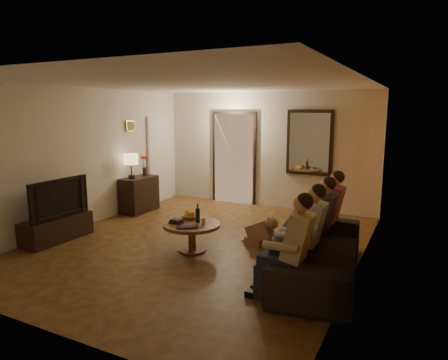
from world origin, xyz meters
The scene contains 33 objects.
floor centered at (0.00, 0.00, 0.00)m, with size 5.00×6.00×0.01m, color #422512.
ceiling centered at (0.00, 0.00, 2.60)m, with size 5.00×6.00×0.01m, color white.
back_wall centered at (0.00, 3.00, 1.30)m, with size 5.00×0.02×2.60m, color beige.
front_wall centered at (0.00, -3.00, 1.30)m, with size 5.00×0.02×2.60m, color beige.
left_wall centered at (-2.50, 0.00, 1.30)m, with size 0.02×6.00×2.60m, color beige.
right_wall centered at (2.50, 0.00, 1.30)m, with size 0.02×6.00×2.60m, color beige.
orange_accent centered at (2.49, 0.00, 1.30)m, with size 0.01×6.00×2.60m, color orange.
kitchen_doorway centered at (-0.80, 2.98, 1.05)m, with size 1.00×0.06×2.10m, color #FFE0A5.
door_trim centered at (-0.80, 2.97, 1.05)m, with size 1.12×0.04×2.22m, color black.
fridge_glimpse centered at (-0.55, 2.98, 0.90)m, with size 0.45×0.03×1.70m, color silver.
mirror_frame centered at (1.00, 2.96, 1.50)m, with size 1.00×0.05×1.40m, color black.
mirror_glass centered at (1.00, 2.93, 1.50)m, with size 0.86×0.02×1.26m, color white.
white_door centered at (-2.46, 2.30, 1.02)m, with size 0.06×0.85×2.04m, color white.
framed_art centered at (-2.47, 1.30, 1.85)m, with size 0.03×0.28×0.24m, color #B28C33.
art_canvas centered at (-2.46, 1.30, 1.85)m, with size 0.01×0.22×0.18m, color brown.
dresser centered at (-2.25, 1.24, 0.38)m, with size 0.45×0.86×0.76m, color black.
table_lamp centered at (-2.25, 1.02, 1.03)m, with size 0.30×0.30×0.54m, color beige, non-canonical shape.
flower_vase centered at (-2.25, 1.46, 0.98)m, with size 0.14×0.14×0.44m, color #B32613, non-canonical shape.
tv_stand centered at (-2.25, -0.95, 0.20)m, with size 0.45×1.21×0.40m, color black.
tv centered at (-2.25, -0.95, 0.74)m, with size 0.15×1.15×0.66m, color black.
sofa centered at (2.09, -0.40, 0.36)m, with size 0.96×2.45×0.72m, color black.
person_a centered at (1.99, -1.30, 0.60)m, with size 0.60×0.40×1.20m, color tan, non-canonical shape.
person_b centered at (1.99, -0.70, 0.60)m, with size 0.60×0.40×1.20m, color tan, non-canonical shape.
person_c centered at (1.99, -0.10, 0.60)m, with size 0.60×0.40×1.20m, color tan, non-canonical shape.
person_d centered at (1.99, 0.50, 0.60)m, with size 0.60×0.40×1.20m, color tan, non-canonical shape.
dog centered at (0.95, 0.29, 0.28)m, with size 0.56×0.24×0.56m, color #935F43, non-canonical shape.
coffee_table centered at (0.07, -0.36, 0.23)m, with size 0.89×0.89×0.45m, color brown.
bowl centered at (-0.11, -0.14, 0.48)m, with size 0.26×0.26×0.06m, color white.
oranges centered at (-0.11, -0.14, 0.55)m, with size 0.20×0.20×0.08m, color orange, non-canonical shape.
wine_bottle centered at (0.12, -0.26, 0.60)m, with size 0.07×0.07×0.31m, color black, non-canonical shape.
wine_glass centered at (0.25, -0.31, 0.50)m, with size 0.06×0.06×0.10m, color silver.
book_stack centered at (-0.15, -0.46, 0.48)m, with size 0.20×0.15×0.07m, color black, non-canonical shape.
laptop centered at (0.17, -0.64, 0.46)m, with size 0.33×0.21×0.03m, color black.
Camera 1 is at (3.25, -5.48, 2.19)m, focal length 32.00 mm.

